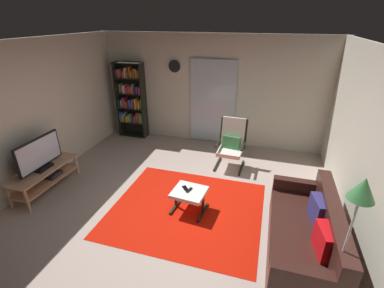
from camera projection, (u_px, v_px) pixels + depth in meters
The scene contains 16 objects.
ground_plane at pixel (170, 209), 4.54m from camera, with size 7.02×7.02×0.00m, color #AE9A90.
wall_back at pixel (211, 91), 6.50m from camera, with size 5.60×0.06×2.60m, color beige.
wall_left at pixel (21, 120), 4.68m from camera, with size 0.06×6.00×2.60m, color beige.
wall_right at pixel (374, 164), 3.30m from camera, with size 0.06×6.00×2.60m, color beige.
glass_door_panel at pixel (212, 102), 6.54m from camera, with size 1.10×0.01×2.00m, color silver.
area_rug at pixel (187, 209), 4.54m from camera, with size 2.45×2.17×0.01m, color red.
tv_stand at pixel (46, 175), 4.94m from camera, with size 0.47×1.32×0.45m.
television at pixel (40, 155), 4.74m from camera, with size 0.20×0.94×0.58m.
bookshelf_near_tv at pixel (131, 99), 6.96m from camera, with size 0.73×0.30×1.92m.
leather_sofa at pixel (306, 235), 3.59m from camera, with size 0.81×1.87×0.81m.
lounge_armchair at pixel (232, 142), 5.69m from camera, with size 0.58×0.67×1.02m.
ottoman at pixel (189, 194), 4.38m from camera, with size 0.56×0.53×0.38m.
tv_remote at pixel (189, 190), 4.36m from camera, with size 0.04×0.14×0.02m, color black.
cell_phone at pixel (185, 188), 4.41m from camera, with size 0.07×0.14×0.01m, color black.
floor_lamp_by_sofa at pixel (359, 203), 2.45m from camera, with size 0.24×0.24×1.66m.
wall_clock at pixel (175, 66), 6.43m from camera, with size 0.29×0.03×0.29m.
Camera 1 is at (1.39, -3.39, 2.92)m, focal length 25.39 mm.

